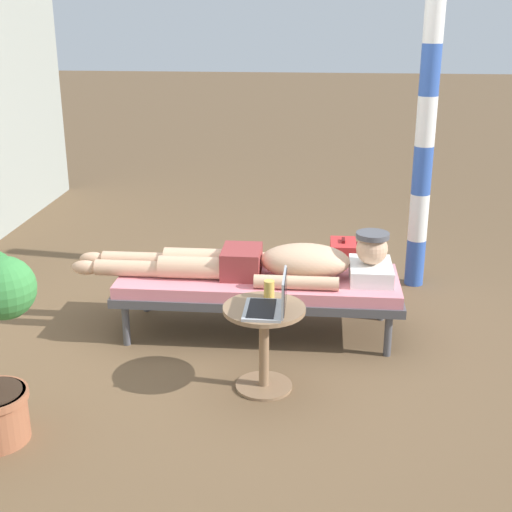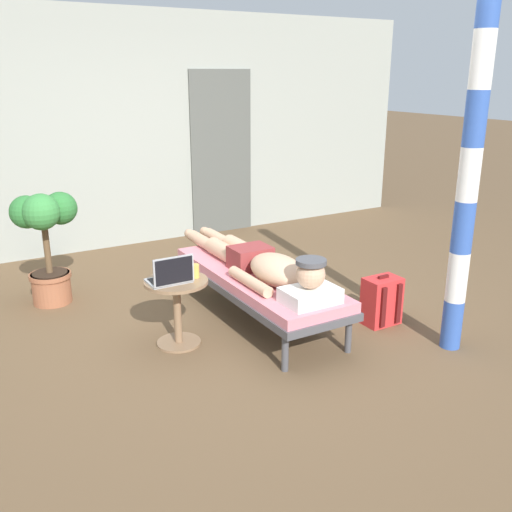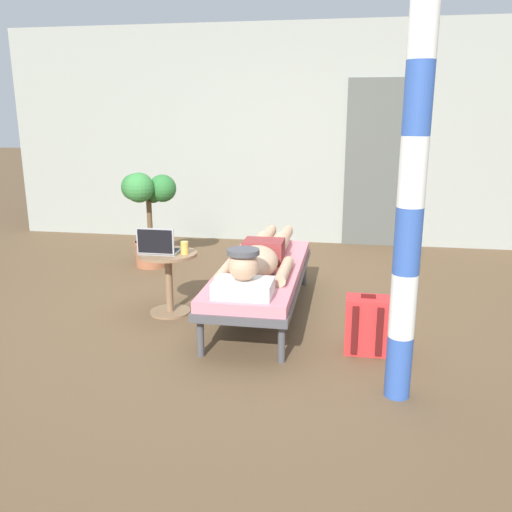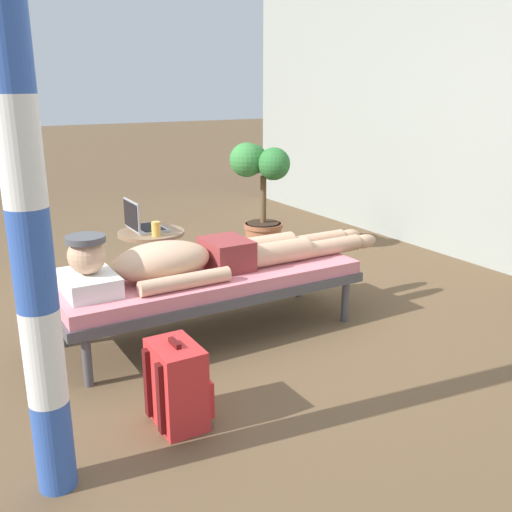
{
  "view_description": "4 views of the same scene",
  "coord_description": "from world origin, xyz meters",
  "views": [
    {
      "loc": [
        -4.3,
        -0.37,
        2.17
      ],
      "look_at": [
        0.11,
        0.03,
        0.59
      ],
      "focal_mm": 49.96,
      "sensor_mm": 36.0,
      "label": 1
    },
    {
      "loc": [
        -2.06,
        -3.84,
        2.01
      ],
      "look_at": [
        0.34,
        0.28,
        0.47
      ],
      "focal_mm": 40.08,
      "sensor_mm": 36.0,
      "label": 2
    },
    {
      "loc": [
        0.89,
        -4.17,
        1.63
      ],
      "look_at": [
        0.18,
        -0.1,
        0.53
      ],
      "focal_mm": 37.91,
      "sensor_mm": 36.0,
      "label": 3
    },
    {
      "loc": [
        3.3,
        -1.47,
        1.55
      ],
      "look_at": [
        0.27,
        0.31,
        0.49
      ],
      "focal_mm": 40.5,
      "sensor_mm": 36.0,
      "label": 4
    }
  ],
  "objects": [
    {
      "name": "lounge_chair",
      "position": [
        0.2,
        0.02,
        0.35
      ],
      "size": [
        0.66,
        1.93,
        0.42
      ],
      "color": "#4C4C51",
      "rests_on": "ground"
    },
    {
      "name": "potted_plant",
      "position": [
        -1.23,
        1.25,
        0.65
      ],
      "size": [
        0.58,
        0.52,
        1.04
      ],
      "color": "#9E5B3D",
      "rests_on": "ground"
    },
    {
      "name": "person_reclining",
      "position": [
        0.2,
        -0.06,
        0.52
      ],
      "size": [
        0.53,
        2.17,
        0.33
      ],
      "color": "white",
      "rests_on": "lounge_chair"
    },
    {
      "name": "laptop",
      "position": [
        -0.62,
        -0.13,
        0.58
      ],
      "size": [
        0.31,
        0.24,
        0.23
      ],
      "color": "#A5A8AD",
      "rests_on": "side_table"
    },
    {
      "name": "ground_plane",
      "position": [
        0.0,
        0.0,
        0.0
      ],
      "size": [
        40.0,
        40.0,
        0.0
      ],
      "primitive_type": "plane",
      "color": "brown"
    },
    {
      "name": "drink_glass",
      "position": [
        -0.41,
        -0.09,
        0.57
      ],
      "size": [
        0.06,
        0.06,
        0.1
      ],
      "primitive_type": "cylinder",
      "color": "gold",
      "rests_on": "side_table"
    },
    {
      "name": "house_wall_back",
      "position": [
        0.2,
        2.8,
        1.35
      ],
      "size": [
        7.6,
        0.2,
        2.7
      ],
      "primitive_type": "cube",
      "color": "#999E93",
      "rests_on": "ground"
    },
    {
      "name": "house_door_panel",
      "position": [
        1.23,
        2.69,
        1.02
      ],
      "size": [
        0.84,
        0.03,
        2.04
      ],
      "primitive_type": "cube",
      "color": "#545651",
      "rests_on": "ground"
    },
    {
      "name": "side_table",
      "position": [
        -0.56,
        -0.08,
        0.36
      ],
      "size": [
        0.48,
        0.48,
        0.52
      ],
      "color": "#8C6B4C",
      "rests_on": "ground"
    },
    {
      "name": "backpack",
      "position": [
        1.04,
        -0.57,
        0.2
      ],
      "size": [
        0.3,
        0.26,
        0.42
      ],
      "color": "red",
      "rests_on": "ground"
    },
    {
      "name": "porch_post",
      "position": [
        1.22,
        -1.17,
        1.33
      ],
      "size": [
        0.15,
        0.15,
        2.65
      ],
      "color": "#3359B2",
      "rests_on": "ground"
    }
  ]
}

